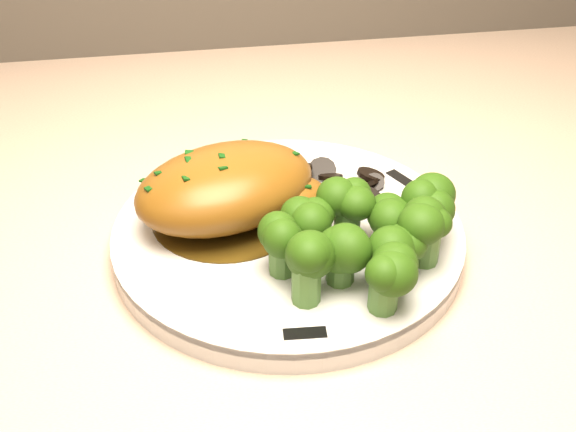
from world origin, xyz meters
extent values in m
cylinder|color=silver|center=(0.36, 1.58, 0.93)|extent=(0.29, 0.29, 0.02)
cube|color=black|center=(0.46, 1.63, 0.94)|extent=(0.02, 0.03, 0.00)
cube|color=black|center=(0.26, 1.65, 0.94)|extent=(0.02, 0.03, 0.00)
cube|color=black|center=(0.35, 1.47, 0.94)|extent=(0.03, 0.01, 0.00)
cylinder|color=#3D2A0B|center=(0.32, 1.60, 0.94)|extent=(0.12, 0.12, 0.00)
ellipsoid|color=brown|center=(0.32, 1.60, 0.97)|extent=(0.16, 0.14, 0.05)
ellipsoid|color=brown|center=(0.36, 1.59, 0.96)|extent=(0.08, 0.07, 0.03)
cube|color=#0E3B0C|center=(0.27, 1.59, 0.99)|extent=(0.01, 0.00, 0.00)
cube|color=#0E3B0C|center=(0.29, 1.60, 0.99)|extent=(0.01, 0.00, 0.00)
cube|color=#0E3B0C|center=(0.31, 1.60, 1.00)|extent=(0.01, 0.00, 0.00)
cube|color=#0E3B0C|center=(0.32, 1.61, 1.00)|extent=(0.01, 0.00, 0.00)
cube|color=#0E3B0C|center=(0.34, 1.61, 0.99)|extent=(0.01, 0.00, 0.00)
cube|color=#0E3B0C|center=(0.35, 1.62, 0.99)|extent=(0.01, 0.00, 0.00)
cylinder|color=black|center=(0.43, 1.62, 0.94)|extent=(0.02, 0.01, 0.01)
cylinder|color=black|center=(0.43, 1.63, 0.95)|extent=(0.02, 0.02, 0.01)
cylinder|color=black|center=(0.43, 1.63, 0.95)|extent=(0.02, 0.02, 0.01)
cylinder|color=black|center=(0.41, 1.64, 0.94)|extent=(0.02, 0.02, 0.01)
cylinder|color=black|center=(0.40, 1.64, 0.95)|extent=(0.02, 0.02, 0.01)
cylinder|color=black|center=(0.39, 1.64, 0.95)|extent=(0.02, 0.02, 0.01)
cylinder|color=black|center=(0.38, 1.63, 0.94)|extent=(0.03, 0.03, 0.01)
cylinder|color=black|center=(0.37, 1.63, 0.95)|extent=(0.02, 0.02, 0.00)
cylinder|color=black|center=(0.37, 1.62, 0.95)|extent=(0.02, 0.02, 0.01)
cylinder|color=black|center=(0.37, 1.61, 0.94)|extent=(0.03, 0.03, 0.02)
cylinder|color=black|center=(0.38, 1.60, 0.95)|extent=(0.03, 0.03, 0.01)
cylinder|color=black|center=(0.39, 1.60, 0.95)|extent=(0.03, 0.03, 0.01)
cylinder|color=black|center=(0.40, 1.60, 0.94)|extent=(0.02, 0.02, 0.01)
cylinder|color=black|center=(0.41, 1.60, 0.95)|extent=(0.03, 0.03, 0.01)
cylinder|color=black|center=(0.43, 1.60, 0.95)|extent=(0.03, 0.03, 0.02)
cylinder|color=black|center=(0.43, 1.61, 0.94)|extent=(0.03, 0.03, 0.02)
cylinder|color=#4C7933|center=(0.37, 1.55, 0.95)|extent=(0.02, 0.02, 0.03)
sphere|color=#173407|center=(0.37, 1.55, 0.97)|extent=(0.03, 0.03, 0.03)
cylinder|color=#4C7933|center=(0.40, 1.56, 0.95)|extent=(0.02, 0.02, 0.03)
sphere|color=#173407|center=(0.40, 1.56, 0.97)|extent=(0.03, 0.03, 0.03)
cylinder|color=#4C7933|center=(0.43, 1.54, 0.95)|extent=(0.02, 0.02, 0.03)
sphere|color=#173407|center=(0.43, 1.54, 0.97)|extent=(0.03, 0.03, 0.03)
cylinder|color=#4C7933|center=(0.38, 1.51, 0.95)|extent=(0.02, 0.02, 0.03)
sphere|color=#173407|center=(0.38, 1.51, 0.97)|extent=(0.03, 0.03, 0.03)
cylinder|color=#4C7933|center=(0.42, 1.51, 0.95)|extent=(0.02, 0.02, 0.03)
sphere|color=#173407|center=(0.42, 1.51, 0.97)|extent=(0.03, 0.03, 0.03)
cylinder|color=#4C7933|center=(0.45, 1.52, 0.95)|extent=(0.02, 0.02, 0.03)
sphere|color=#173407|center=(0.45, 1.52, 0.97)|extent=(0.03, 0.03, 0.03)
cylinder|color=#4C7933|center=(0.36, 1.50, 0.95)|extent=(0.02, 0.02, 0.03)
sphere|color=#173407|center=(0.36, 1.50, 0.97)|extent=(0.03, 0.03, 0.03)
cylinder|color=#4C7933|center=(0.41, 1.48, 0.95)|extent=(0.02, 0.02, 0.03)
sphere|color=#173407|center=(0.41, 1.48, 0.97)|extent=(0.03, 0.03, 0.03)
cylinder|color=#4C7933|center=(0.35, 1.53, 0.95)|extent=(0.02, 0.02, 0.03)
sphere|color=#173407|center=(0.35, 1.53, 0.97)|extent=(0.03, 0.03, 0.03)
cylinder|color=#4C7933|center=(0.46, 1.55, 0.95)|extent=(0.02, 0.02, 0.03)
sphere|color=#173407|center=(0.46, 1.55, 0.97)|extent=(0.03, 0.03, 0.03)
camera|label=1|loc=(0.29, 1.15, 1.26)|focal=45.00mm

